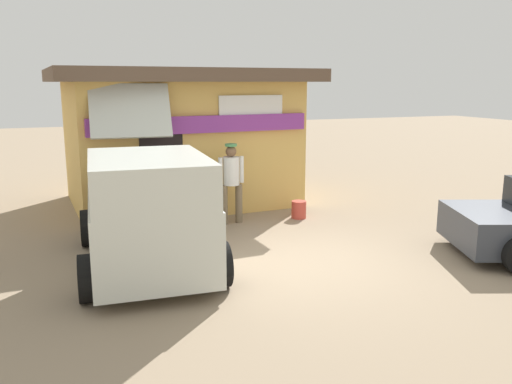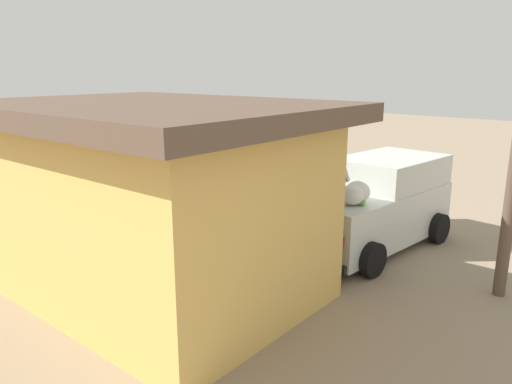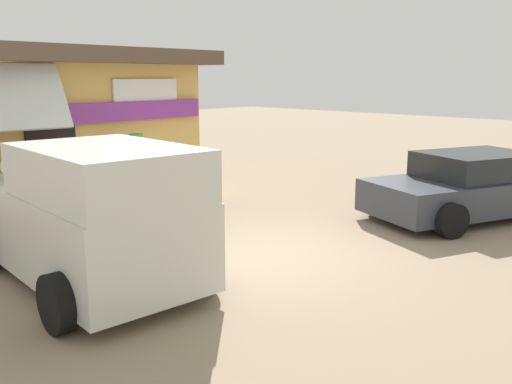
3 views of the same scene
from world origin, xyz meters
The scene contains 8 objects.
ground_plane centered at (0.00, 0.00, 0.00)m, with size 60.00×60.00×0.00m, color gray.
storefront_bar centered at (-0.97, 5.07, 1.67)m, with size 6.05×4.69×3.23m.
delivery_van centered at (-2.59, 0.60, 0.95)m, with size 2.31×4.53×2.91m.
parked_sedan centered at (4.46, -1.55, 0.60)m, with size 4.71×3.28×1.27m.
vendor_standing centered at (-0.47, 2.61, 0.97)m, with size 0.57×0.37×1.69m.
customer_bending centered at (-1.91, 2.77, 0.80)m, with size 0.75×0.57×1.29m.
unloaded_banana_pile centered at (-2.40, 3.43, 0.24)m, with size 1.02×0.93×0.51m.
paint_bucket centered at (1.04, 2.48, 0.19)m, with size 0.32×0.32×0.38m, color #BF3F33.
Camera 3 is at (-6.08, -5.90, 2.70)m, focal length 38.94 mm.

